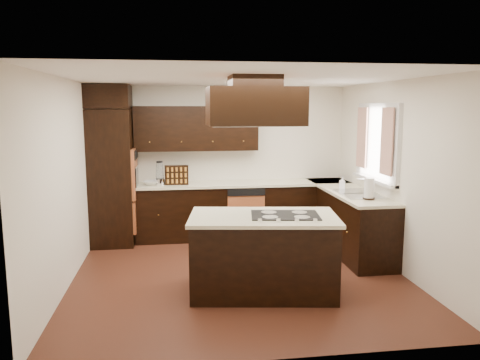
# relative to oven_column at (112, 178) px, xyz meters

# --- Properties ---
(floor) EXTENTS (4.20, 4.20, 0.02)m
(floor) POSITION_rel_oven_column_xyz_m (1.78, -1.71, -1.07)
(floor) COLOR brown
(floor) RESTS_ON ground
(ceiling) EXTENTS (4.20, 4.20, 0.02)m
(ceiling) POSITION_rel_oven_column_xyz_m (1.78, -1.71, 1.45)
(ceiling) COLOR white
(ceiling) RESTS_ON ground
(wall_back) EXTENTS (4.20, 0.02, 2.50)m
(wall_back) POSITION_rel_oven_column_xyz_m (1.78, 0.40, 0.19)
(wall_back) COLOR silver
(wall_back) RESTS_ON ground
(wall_front) EXTENTS (4.20, 0.02, 2.50)m
(wall_front) POSITION_rel_oven_column_xyz_m (1.78, -3.81, 0.19)
(wall_front) COLOR silver
(wall_front) RESTS_ON ground
(wall_left) EXTENTS (0.02, 4.20, 2.50)m
(wall_left) POSITION_rel_oven_column_xyz_m (-0.33, -1.71, 0.19)
(wall_left) COLOR silver
(wall_left) RESTS_ON ground
(wall_right) EXTENTS (0.02, 4.20, 2.50)m
(wall_right) POSITION_rel_oven_column_xyz_m (3.88, -1.71, 0.19)
(wall_right) COLOR silver
(wall_right) RESTS_ON ground
(oven_column) EXTENTS (0.65, 0.75, 2.12)m
(oven_column) POSITION_rel_oven_column_xyz_m (0.00, 0.00, 0.00)
(oven_column) COLOR black
(oven_column) RESTS_ON floor
(wall_oven_face) EXTENTS (0.05, 0.62, 0.78)m
(wall_oven_face) POSITION_rel_oven_column_xyz_m (0.35, 0.00, 0.06)
(wall_oven_face) COLOR #BC5F33
(wall_oven_face) RESTS_ON oven_column
(base_cabinets_back) EXTENTS (2.93, 0.60, 0.88)m
(base_cabinets_back) POSITION_rel_oven_column_xyz_m (1.81, 0.09, -0.62)
(base_cabinets_back) COLOR black
(base_cabinets_back) RESTS_ON floor
(base_cabinets_right) EXTENTS (0.60, 2.40, 0.88)m
(base_cabinets_right) POSITION_rel_oven_column_xyz_m (3.58, -0.80, -0.62)
(base_cabinets_right) COLOR black
(base_cabinets_right) RESTS_ON floor
(countertop_back) EXTENTS (2.93, 0.63, 0.04)m
(countertop_back) POSITION_rel_oven_column_xyz_m (1.81, 0.08, -0.16)
(countertop_back) COLOR beige
(countertop_back) RESTS_ON base_cabinets_back
(countertop_right) EXTENTS (0.63, 2.40, 0.04)m
(countertop_right) POSITION_rel_oven_column_xyz_m (3.56, -0.80, -0.16)
(countertop_right) COLOR beige
(countertop_right) RESTS_ON base_cabinets_right
(upper_cabinets) EXTENTS (2.00, 0.34, 0.72)m
(upper_cabinets) POSITION_rel_oven_column_xyz_m (1.34, 0.23, 0.75)
(upper_cabinets) COLOR black
(upper_cabinets) RESTS_ON wall_back
(dishwasher_front) EXTENTS (0.60, 0.05, 0.72)m
(dishwasher_front) POSITION_rel_oven_column_xyz_m (2.10, -0.20, -0.66)
(dishwasher_front) COLOR #BC5F33
(dishwasher_front) RESTS_ON floor
(window_frame) EXTENTS (0.06, 1.32, 1.12)m
(window_frame) POSITION_rel_oven_column_xyz_m (3.85, -1.16, 0.59)
(window_frame) COLOR silver
(window_frame) RESTS_ON wall_right
(window_pane) EXTENTS (0.00, 1.20, 1.00)m
(window_pane) POSITION_rel_oven_column_xyz_m (3.87, -1.16, 0.59)
(window_pane) COLOR white
(window_pane) RESTS_ON wall_right
(curtain_left) EXTENTS (0.02, 0.34, 0.90)m
(curtain_left) POSITION_rel_oven_column_xyz_m (3.79, -1.57, 0.64)
(curtain_left) COLOR beige
(curtain_left) RESTS_ON wall_right
(curtain_right) EXTENTS (0.02, 0.34, 0.90)m
(curtain_right) POSITION_rel_oven_column_xyz_m (3.79, -0.74, 0.64)
(curtain_right) COLOR beige
(curtain_right) RESTS_ON wall_right
(sink_rim) EXTENTS (0.52, 0.84, 0.01)m
(sink_rim) POSITION_rel_oven_column_xyz_m (3.58, -1.16, -0.14)
(sink_rim) COLOR silver
(sink_rim) RESTS_ON countertop_right
(island) EXTENTS (1.74, 1.12, 0.88)m
(island) POSITION_rel_oven_column_xyz_m (1.98, -2.31, -0.62)
(island) COLOR black
(island) RESTS_ON floor
(island_top) EXTENTS (1.81, 1.18, 0.04)m
(island_top) POSITION_rel_oven_column_xyz_m (1.98, -2.31, -0.16)
(island_top) COLOR beige
(island_top) RESTS_ON island
(cooktop) EXTENTS (0.84, 0.62, 0.01)m
(cooktop) POSITION_rel_oven_column_xyz_m (2.22, -2.35, -0.13)
(cooktop) COLOR black
(cooktop) RESTS_ON island_top
(range_hood) EXTENTS (1.05, 0.72, 0.42)m
(range_hood) POSITION_rel_oven_column_xyz_m (1.88, -2.25, 1.10)
(range_hood) COLOR black
(range_hood) RESTS_ON ceiling
(hood_duct) EXTENTS (0.55, 0.50, 0.13)m
(hood_duct) POSITION_rel_oven_column_xyz_m (1.88, -2.25, 1.38)
(hood_duct) COLOR black
(hood_duct) RESTS_ON ceiling
(blender_base) EXTENTS (0.15, 0.15, 0.10)m
(blender_base) POSITION_rel_oven_column_xyz_m (0.74, 0.03, -0.09)
(blender_base) COLOR silver
(blender_base) RESTS_ON countertop_back
(blender_pitcher) EXTENTS (0.13, 0.13, 0.26)m
(blender_pitcher) POSITION_rel_oven_column_xyz_m (0.74, 0.03, 0.09)
(blender_pitcher) COLOR silver
(blender_pitcher) RESTS_ON blender_base
(spice_rack) EXTENTS (0.38, 0.10, 0.31)m
(spice_rack) POSITION_rel_oven_column_xyz_m (1.01, 0.01, 0.02)
(spice_rack) COLOR black
(spice_rack) RESTS_ON countertop_back
(mixing_bowl) EXTENTS (0.30, 0.30, 0.06)m
(mixing_bowl) POSITION_rel_oven_column_xyz_m (0.60, 0.07, -0.11)
(mixing_bowl) COLOR silver
(mixing_bowl) RESTS_ON countertop_back
(soap_bottle) EXTENTS (0.11, 0.11, 0.19)m
(soap_bottle) POSITION_rel_oven_column_xyz_m (3.50, -0.73, -0.04)
(soap_bottle) COLOR silver
(soap_bottle) RESTS_ON countertop_right
(paper_towel) EXTENTS (0.15, 0.15, 0.29)m
(paper_towel) POSITION_rel_oven_column_xyz_m (3.57, -1.57, 0.01)
(paper_towel) COLOR silver
(paper_towel) RESTS_ON countertop_right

